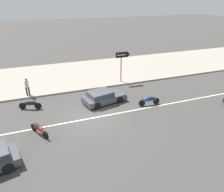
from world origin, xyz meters
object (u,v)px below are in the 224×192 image
at_px(pedestrian_near_clock, 27,85).
at_px(motorcycle_2, 149,100).
at_px(motorcycle_1, 39,130).
at_px(hatchback_dark_grey_2, 103,96).
at_px(motorcycle_0, 30,104).
at_px(arrow_signboard, 126,56).

bearing_deg(pedestrian_near_clock, motorcycle_2, -29.46).
relative_size(motorcycle_1, motorcycle_2, 0.94).
xyz_separation_m(hatchback_dark_grey_2, motorcycle_2, (3.52, -1.81, -0.17)).
distance_m(motorcycle_0, motorcycle_1, 4.12).
height_order(hatchback_dark_grey_2, arrow_signboard, arrow_signboard).
xyz_separation_m(motorcycle_0, pedestrian_near_clock, (-0.07, 2.60, 0.69)).
bearing_deg(motorcycle_0, motorcycle_2, -16.34).
height_order(motorcycle_0, motorcycle_1, same).
height_order(motorcycle_2, arrow_signboard, arrow_signboard).
bearing_deg(motorcycle_1, pedestrian_near_clock, 94.61).
xyz_separation_m(motorcycle_0, motorcycle_2, (9.44, -2.77, 0.00)).
xyz_separation_m(motorcycle_2, arrow_signboard, (0.32, 5.62, 2.41)).
bearing_deg(arrow_signboard, motorcycle_1, -143.23).
xyz_separation_m(motorcycle_1, pedestrian_near_clock, (-0.54, 6.69, 0.68)).
xyz_separation_m(hatchback_dark_grey_2, motorcycle_1, (-5.45, -3.13, -0.16)).
bearing_deg(motorcycle_1, motorcycle_2, 8.38).
distance_m(hatchback_dark_grey_2, arrow_signboard, 5.85).
bearing_deg(motorcycle_2, motorcycle_1, -171.62).
relative_size(motorcycle_2, arrow_signboard, 0.59).
distance_m(motorcycle_0, pedestrian_near_clock, 2.69).
height_order(hatchback_dark_grey_2, pedestrian_near_clock, pedestrian_near_clock).
relative_size(motorcycle_1, arrow_signboard, 0.56).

